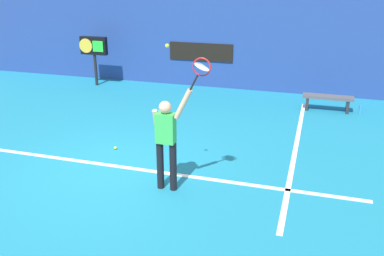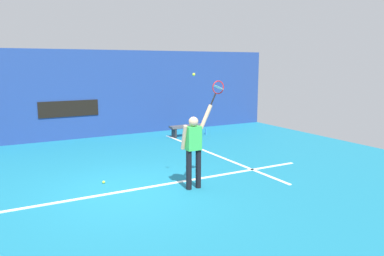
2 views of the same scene
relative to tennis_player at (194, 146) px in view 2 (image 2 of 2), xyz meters
The scene contains 11 objects.
ground_plane 1.82m from the tennis_player, 157.16° to the left, with size 18.00×18.00×0.00m, color teal.
back_wall 7.48m from the tennis_player, 100.79° to the left, with size 18.00×0.20×3.40m, color navy.
sponsor_banner_center 7.33m from the tennis_player, 100.96° to the left, with size 2.20×0.03×0.60m, color black.
court_baseline 1.81m from the tennis_player, 157.91° to the left, with size 10.00×0.10×0.01m, color white.
court_sideline 3.51m from the tennis_player, 50.29° to the left, with size 0.10×7.00×0.01m, color white.
tennis_player is the anchor object (origin of this frame).
tennis_racket 1.43m from the tennis_player, ahead, with size 0.42×0.27×0.62m.
tennis_ball 1.62m from the tennis_player, 61.12° to the left, with size 0.07×0.07×0.07m, color #CCE033.
court_bench 6.33m from the tennis_player, 63.60° to the left, with size 1.40×0.36×0.45m.
water_bottle 6.81m from the tennis_player, 56.72° to the left, with size 0.07×0.07×0.24m, color #338CD8.
spare_ball 2.42m from the tennis_player, 141.98° to the left, with size 0.07×0.07×0.07m, color #CCE033.
Camera 2 is at (-2.65, -7.89, 2.88)m, focal length 34.95 mm.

